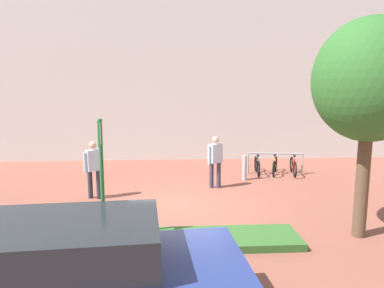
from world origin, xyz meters
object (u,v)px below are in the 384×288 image
object	(u,v)px
bike_at_sign	(102,226)
bollard_steel	(245,168)
parking_sign_post	(102,165)
tree_sidewalk	(370,81)
person_shirt_white	(94,166)
car_navy_sedan	(78,279)
bike_rack_cluster	(275,165)
person_casual_tan	(215,159)

from	to	relation	value
bike_at_sign	bollard_steel	bearing A→B (deg)	50.17
parking_sign_post	bollard_steel	bearing A→B (deg)	51.96
tree_sidewalk	person_shirt_white	bearing A→B (deg)	154.14
tree_sidewalk	person_shirt_white	xyz separation A→B (m)	(-6.41, 3.11, -2.39)
tree_sidewalk	bollard_steel	bearing A→B (deg)	106.79
tree_sidewalk	bike_at_sign	world-z (taller)	tree_sidewalk
bollard_steel	car_navy_sedan	xyz separation A→B (m)	(-3.85, -7.74, 0.31)
parking_sign_post	car_navy_sedan	size ratio (longest dim) A/B	0.60
parking_sign_post	bollard_steel	xyz separation A→B (m)	(4.02, 5.14, -1.26)
bollard_steel	bike_at_sign	bearing A→B (deg)	-129.83
bike_at_sign	bollard_steel	distance (m)	6.40
parking_sign_post	bike_at_sign	world-z (taller)	parking_sign_post
person_shirt_white	car_navy_sedan	distance (m)	5.97
tree_sidewalk	car_navy_sedan	xyz separation A→B (m)	(-5.35, -2.77, -2.62)
bike_rack_cluster	person_shirt_white	xyz separation A→B (m)	(-6.27, -2.69, 0.63)
parking_sign_post	bike_at_sign	size ratio (longest dim) A/B	1.57
tree_sidewalk	person_shirt_white	distance (m)	7.52
bike_at_sign	person_casual_tan	world-z (taller)	person_casual_tan
person_casual_tan	tree_sidewalk	bearing A→B (deg)	-56.37
person_casual_tan	person_shirt_white	distance (m)	3.84
bollard_steel	person_shirt_white	distance (m)	5.28
car_navy_sedan	person_casual_tan	bearing A→B (deg)	68.58
bike_rack_cluster	car_navy_sedan	xyz separation A→B (m)	(-5.21, -8.56, 0.41)
bike_at_sign	person_shirt_white	size ratio (longest dim) A/B	0.98
person_shirt_white	bike_rack_cluster	bearing A→B (deg)	23.19
bike_at_sign	bike_rack_cluster	bearing A→B (deg)	46.39
bike_rack_cluster	person_shirt_white	bearing A→B (deg)	-156.81
bike_rack_cluster	person_casual_tan	size ratio (longest dim) A/B	1.21
bike_at_sign	tree_sidewalk	bearing A→B (deg)	-0.64
person_casual_tan	bike_at_sign	bearing A→B (deg)	-126.27
bike_at_sign	person_shirt_white	bearing A→B (deg)	104.91
tree_sidewalk	person_shirt_white	world-z (taller)	tree_sidewalk
person_casual_tan	person_shirt_white	xyz separation A→B (m)	(-3.73, -0.93, 0.00)
tree_sidewalk	person_casual_tan	xyz separation A→B (m)	(-2.69, 4.04, -2.39)
tree_sidewalk	person_casual_tan	bearing A→B (deg)	123.63
person_casual_tan	bike_rack_cluster	bearing A→B (deg)	34.63
bike_at_sign	bollard_steel	size ratio (longest dim) A/B	1.87
parking_sign_post	person_shirt_white	xyz separation A→B (m)	(-0.89, 3.27, -0.73)
bike_rack_cluster	parking_sign_post	bearing A→B (deg)	-132.11
tree_sidewalk	car_navy_sedan	world-z (taller)	tree_sidewalk
bike_rack_cluster	bollard_steel	bearing A→B (deg)	-149.04
tree_sidewalk	parking_sign_post	world-z (taller)	tree_sidewalk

